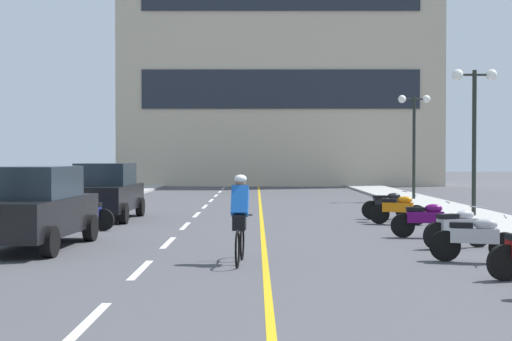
# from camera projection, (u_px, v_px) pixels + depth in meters

# --- Properties ---
(ground_plane) EXTENTS (140.00, 140.00, 0.00)m
(ground_plane) POSITION_uv_depth(u_px,v_px,m) (251.00, 217.00, 23.74)
(ground_plane) COLOR #47474C
(curb_left) EXTENTS (2.40, 72.00, 0.12)m
(curb_left) POSITION_uv_depth(u_px,v_px,m) (60.00, 209.00, 26.71)
(curb_left) COLOR #A8A8A3
(curb_left) RESTS_ON ground
(curb_right) EXTENTS (2.40, 72.00, 0.12)m
(curb_right) POSITION_uv_depth(u_px,v_px,m) (442.00, 209.00, 26.77)
(curb_right) COLOR #A8A8A3
(curb_right) RESTS_ON ground
(lane_dash_1) EXTENTS (0.14, 2.20, 0.01)m
(lane_dash_1) POSITION_uv_depth(u_px,v_px,m) (85.00, 322.00, 8.74)
(lane_dash_1) COLOR silver
(lane_dash_1) RESTS_ON ground
(lane_dash_2) EXTENTS (0.14, 2.20, 0.01)m
(lane_dash_2) POSITION_uv_depth(u_px,v_px,m) (138.00, 270.00, 12.73)
(lane_dash_2) COLOR silver
(lane_dash_2) RESTS_ON ground
(lane_dash_3) EXTENTS (0.14, 2.20, 0.01)m
(lane_dash_3) POSITION_uv_depth(u_px,v_px,m) (165.00, 243.00, 16.73)
(lane_dash_3) COLOR silver
(lane_dash_3) RESTS_ON ground
(lane_dash_4) EXTENTS (0.14, 2.20, 0.01)m
(lane_dash_4) POSITION_uv_depth(u_px,v_px,m) (182.00, 226.00, 20.73)
(lane_dash_4) COLOR silver
(lane_dash_4) RESTS_ON ground
(lane_dash_5) EXTENTS (0.14, 2.20, 0.01)m
(lane_dash_5) POSITION_uv_depth(u_px,v_px,m) (194.00, 215.00, 24.73)
(lane_dash_5) COLOR silver
(lane_dash_5) RESTS_ON ground
(lane_dash_6) EXTENTS (0.14, 2.20, 0.01)m
(lane_dash_6) POSITION_uv_depth(u_px,v_px,m) (202.00, 207.00, 28.73)
(lane_dash_6) COLOR silver
(lane_dash_6) RESTS_ON ground
(lane_dash_7) EXTENTS (0.14, 2.20, 0.01)m
(lane_dash_7) POSITION_uv_depth(u_px,v_px,m) (208.00, 200.00, 32.73)
(lane_dash_7) COLOR silver
(lane_dash_7) RESTS_ON ground
(lane_dash_8) EXTENTS (0.14, 2.20, 0.01)m
(lane_dash_8) POSITION_uv_depth(u_px,v_px,m) (213.00, 196.00, 36.73)
(lane_dash_8) COLOR silver
(lane_dash_8) RESTS_ON ground
(lane_dash_9) EXTENTS (0.14, 2.20, 0.01)m
(lane_dash_9) POSITION_uv_depth(u_px,v_px,m) (217.00, 192.00, 40.73)
(lane_dash_9) COLOR silver
(lane_dash_9) RESTS_ON ground
(lane_dash_10) EXTENTS (0.14, 2.20, 0.01)m
(lane_dash_10) POSITION_uv_depth(u_px,v_px,m) (220.00, 189.00, 44.73)
(lane_dash_10) COLOR silver
(lane_dash_10) RESTS_ON ground
(lane_dash_11) EXTENTS (0.14, 2.20, 0.01)m
(lane_dash_11) POSITION_uv_depth(u_px,v_px,m) (223.00, 186.00, 48.73)
(lane_dash_11) COLOR silver
(lane_dash_11) RESTS_ON ground
(centre_line_yellow) EXTENTS (0.12, 66.00, 0.01)m
(centre_line_yellow) POSITION_uv_depth(u_px,v_px,m) (258.00, 210.00, 26.74)
(centre_line_yellow) COLOR gold
(centre_line_yellow) RESTS_ON ground
(office_building) EXTENTS (22.22, 8.49, 21.83)m
(office_building) POSITION_uv_depth(u_px,v_px,m) (276.00, 35.00, 51.71)
(office_building) COLOR #BCAD93
(office_building) RESTS_ON ground
(street_lamp_mid) EXTENTS (1.46, 0.36, 4.75)m
(street_lamp_mid) POSITION_uv_depth(u_px,v_px,m) (471.00, 107.00, 23.05)
(street_lamp_mid) COLOR black
(street_lamp_mid) RESTS_ON curb_right
(street_lamp_far) EXTENTS (1.46, 0.36, 4.69)m
(street_lamp_far) POSITION_uv_depth(u_px,v_px,m) (411.00, 122.00, 32.11)
(street_lamp_far) COLOR black
(street_lamp_far) RESTS_ON curb_right
(parked_car_near) EXTENTS (2.11, 4.29, 1.82)m
(parked_car_near) POSITION_uv_depth(u_px,v_px,m) (31.00, 207.00, 15.68)
(parked_car_near) COLOR black
(parked_car_near) RESTS_ON ground
(parked_car_mid) EXTENTS (1.98, 4.23, 1.82)m
(parked_car_mid) POSITION_uv_depth(u_px,v_px,m) (103.00, 191.00, 22.74)
(parked_car_mid) COLOR black
(parked_car_mid) RESTS_ON ground
(motorcycle_3) EXTENTS (1.66, 0.73, 0.92)m
(motorcycle_3) POSITION_uv_depth(u_px,v_px,m) (472.00, 238.00, 13.63)
(motorcycle_3) COLOR black
(motorcycle_3) RESTS_ON ground
(motorcycle_4) EXTENTS (1.64, 0.79, 0.92)m
(motorcycle_4) POSITION_uv_depth(u_px,v_px,m) (455.00, 227.00, 15.73)
(motorcycle_4) COLOR black
(motorcycle_4) RESTS_ON ground
(motorcycle_5) EXTENTS (1.70, 0.60, 0.92)m
(motorcycle_5) POSITION_uv_depth(u_px,v_px,m) (423.00, 219.00, 17.74)
(motorcycle_5) COLOR black
(motorcycle_5) RESTS_ON ground
(motorcycle_6) EXTENTS (1.70, 0.60, 0.92)m
(motorcycle_6) POSITION_uv_depth(u_px,v_px,m) (81.00, 213.00, 19.47)
(motorcycle_6) COLOR black
(motorcycle_6) RESTS_ON ground
(motorcycle_7) EXTENTS (1.64, 0.78, 0.92)m
(motorcycle_7) POSITION_uv_depth(u_px,v_px,m) (395.00, 209.00, 21.19)
(motorcycle_7) COLOR black
(motorcycle_7) RESTS_ON ground
(motorcycle_8) EXTENTS (1.70, 0.60, 0.92)m
(motorcycle_8) POSITION_uv_depth(u_px,v_px,m) (385.00, 205.00, 23.05)
(motorcycle_8) COLOR black
(motorcycle_8) RESTS_ON ground
(cyclist_rider) EXTENTS (0.42, 1.77, 1.71)m
(cyclist_rider) POSITION_uv_depth(u_px,v_px,m) (237.00, 217.00, 13.51)
(cyclist_rider) COLOR black
(cyclist_rider) RESTS_ON ground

